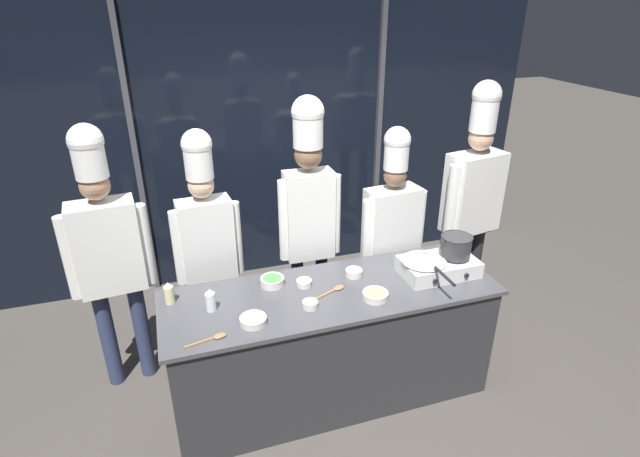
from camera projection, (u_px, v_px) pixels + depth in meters
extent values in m
plane|color=#47423D|center=(330.00, 391.00, 3.72)|extent=(24.00, 24.00, 0.00)
cube|color=black|center=(265.00, 145.00, 4.83)|extent=(5.56, 0.04, 2.70)
cube|color=#47474C|center=(136.00, 158.00, 4.46)|extent=(0.05, 0.05, 2.70)
cube|color=#47474C|center=(378.00, 136.00, 5.12)|extent=(0.05, 0.05, 2.70)
cube|color=#2D2D30|center=(331.00, 345.00, 3.53)|extent=(2.19, 0.71, 0.85)
cube|color=#47474C|center=(332.00, 293.00, 3.34)|extent=(2.26, 0.75, 0.03)
cube|color=silver|center=(438.00, 267.00, 3.52)|extent=(0.53, 0.32, 0.11)
cylinder|color=black|center=(424.00, 262.00, 3.46)|extent=(0.21, 0.21, 0.01)
cylinder|color=black|center=(435.00, 281.00, 3.34)|extent=(0.03, 0.01, 0.03)
cylinder|color=black|center=(454.00, 256.00, 3.53)|extent=(0.21, 0.21, 0.01)
cylinder|color=black|center=(467.00, 275.00, 3.41)|extent=(0.03, 0.01, 0.03)
cylinder|color=#ADAFB5|center=(424.00, 260.00, 3.45)|extent=(0.30, 0.30, 0.01)
cone|color=#ADAFB5|center=(424.00, 258.00, 3.45)|extent=(0.31, 0.31, 0.04)
cylinder|color=black|center=(445.00, 276.00, 3.21)|extent=(0.02, 0.24, 0.02)
cylinder|color=#333335|center=(456.00, 246.00, 3.49)|extent=(0.21, 0.21, 0.15)
torus|color=#333335|center=(457.00, 237.00, 3.46)|extent=(0.22, 0.22, 0.01)
torus|color=#333335|center=(442.00, 243.00, 3.44)|extent=(0.01, 0.05, 0.05)
torus|color=#333335|center=(471.00, 238.00, 3.51)|extent=(0.01, 0.05, 0.05)
cylinder|color=beige|center=(169.00, 295.00, 3.19)|extent=(0.06, 0.06, 0.12)
cone|color=white|center=(168.00, 285.00, 3.15)|extent=(0.05, 0.05, 0.03)
cylinder|color=white|center=(211.00, 302.00, 3.11)|extent=(0.06, 0.06, 0.12)
cone|color=white|center=(210.00, 291.00, 3.08)|extent=(0.05, 0.05, 0.03)
cylinder|color=silver|center=(253.00, 321.00, 3.00)|extent=(0.16, 0.16, 0.04)
torus|color=silver|center=(253.00, 318.00, 2.99)|extent=(0.17, 0.17, 0.01)
cylinder|color=white|center=(253.00, 319.00, 3.00)|extent=(0.13, 0.13, 0.02)
cylinder|color=silver|center=(304.00, 283.00, 3.39)|extent=(0.10, 0.10, 0.04)
torus|color=silver|center=(304.00, 280.00, 3.38)|extent=(0.11, 0.11, 0.01)
cylinder|color=#EAA893|center=(304.00, 282.00, 3.38)|extent=(0.08, 0.08, 0.02)
cylinder|color=silver|center=(354.00, 273.00, 3.51)|extent=(0.12, 0.12, 0.05)
torus|color=silver|center=(354.00, 270.00, 3.50)|extent=(0.12, 0.12, 0.01)
cylinder|color=silver|center=(354.00, 271.00, 3.50)|extent=(0.10, 0.10, 0.03)
cylinder|color=silver|center=(375.00, 296.00, 3.25)|extent=(0.17, 0.17, 0.04)
torus|color=silver|center=(375.00, 293.00, 3.24)|extent=(0.17, 0.17, 0.01)
cylinder|color=#9E896B|center=(375.00, 294.00, 3.24)|extent=(0.14, 0.14, 0.02)
cylinder|color=silver|center=(272.00, 282.00, 3.39)|extent=(0.16, 0.16, 0.05)
torus|color=silver|center=(272.00, 278.00, 3.38)|extent=(0.16, 0.16, 0.01)
cylinder|color=#4C9E47|center=(272.00, 280.00, 3.39)|extent=(0.13, 0.13, 0.03)
cylinder|color=silver|center=(310.00, 305.00, 3.15)|extent=(0.10, 0.10, 0.04)
torus|color=silver|center=(310.00, 302.00, 3.15)|extent=(0.10, 0.10, 0.01)
cylinder|color=silver|center=(310.00, 303.00, 3.15)|extent=(0.08, 0.08, 0.02)
cube|color=olive|center=(324.00, 295.00, 3.28)|extent=(0.17, 0.09, 0.01)
ellipsoid|color=olive|center=(339.00, 287.00, 3.36)|extent=(0.10, 0.08, 0.02)
cube|color=olive|center=(199.00, 343.00, 2.84)|extent=(0.17, 0.05, 0.01)
ellipsoid|color=olive|center=(220.00, 336.00, 2.89)|extent=(0.09, 0.06, 0.02)
cylinder|color=#2D3856|center=(142.00, 330.00, 3.73)|extent=(0.11, 0.11, 0.80)
cylinder|color=#2D3856|center=(108.00, 338.00, 3.65)|extent=(0.11, 0.11, 0.80)
cube|color=white|center=(107.00, 247.00, 3.38)|extent=(0.45, 0.26, 0.65)
cylinder|color=white|center=(145.00, 245.00, 3.44)|extent=(0.09, 0.09, 0.60)
cylinder|color=white|center=(69.00, 258.00, 3.27)|extent=(0.09, 0.09, 0.60)
sphere|color=#A87A5B|center=(95.00, 185.00, 3.19)|extent=(0.19, 0.19, 0.19)
cylinder|color=white|center=(89.00, 160.00, 3.11)|extent=(0.20, 0.20, 0.24)
sphere|color=white|center=(85.00, 141.00, 3.06)|extent=(0.22, 0.22, 0.22)
cylinder|color=#2D3856|center=(228.00, 315.00, 3.94)|extent=(0.10, 0.10, 0.76)
cylinder|color=#2D3856|center=(202.00, 321.00, 3.87)|extent=(0.10, 0.10, 0.76)
cube|color=white|center=(207.00, 240.00, 3.61)|extent=(0.39, 0.23, 0.61)
cylinder|color=white|center=(237.00, 238.00, 3.67)|extent=(0.08, 0.08, 0.57)
cylinder|color=white|center=(178.00, 248.00, 3.52)|extent=(0.08, 0.08, 0.57)
sphere|color=beige|center=(201.00, 185.00, 3.43)|extent=(0.18, 0.18, 0.18)
cylinder|color=white|center=(198.00, 161.00, 3.36)|extent=(0.19, 0.19, 0.24)
sphere|color=white|center=(196.00, 144.00, 3.30)|extent=(0.21, 0.21, 0.21)
cylinder|color=#2D3856|center=(321.00, 299.00, 4.08)|extent=(0.09, 0.09, 0.84)
cylinder|color=#2D3856|center=(298.00, 303.00, 4.02)|extent=(0.09, 0.09, 0.84)
cube|color=white|center=(309.00, 215.00, 3.72)|extent=(0.36, 0.19, 0.68)
cylinder|color=white|center=(336.00, 214.00, 3.76)|extent=(0.07, 0.07, 0.63)
cylinder|color=white|center=(284.00, 221.00, 3.65)|extent=(0.07, 0.07, 0.63)
sphere|color=brown|center=(308.00, 155.00, 3.52)|extent=(0.20, 0.20, 0.20)
cylinder|color=white|center=(308.00, 130.00, 3.45)|extent=(0.21, 0.21, 0.25)
sphere|color=white|center=(308.00, 112.00, 3.39)|extent=(0.23, 0.23, 0.23)
cylinder|color=#232326|center=(398.00, 292.00, 4.26)|extent=(0.11, 0.11, 0.73)
cylinder|color=#232326|center=(375.00, 298.00, 4.18)|extent=(0.11, 0.11, 0.73)
cube|color=white|center=(392.00, 224.00, 3.93)|extent=(0.44, 0.27, 0.59)
cylinder|color=white|center=(419.00, 223.00, 4.00)|extent=(0.08, 0.08, 0.55)
cylinder|color=white|center=(368.00, 233.00, 3.83)|extent=(0.08, 0.08, 0.55)
sphere|color=brown|center=(395.00, 175.00, 3.76)|extent=(0.18, 0.18, 0.18)
cylinder|color=white|center=(396.00, 155.00, 3.69)|extent=(0.18, 0.18, 0.23)
sphere|color=white|center=(397.00, 140.00, 3.64)|extent=(0.20, 0.20, 0.20)
cylinder|color=#232326|center=(473.00, 267.00, 4.55)|extent=(0.12, 0.12, 0.84)
cylinder|color=#232326|center=(451.00, 274.00, 4.44)|extent=(0.12, 0.12, 0.84)
cube|color=white|center=(473.00, 192.00, 4.17)|extent=(0.51, 0.33, 0.68)
cylinder|color=white|center=(499.00, 191.00, 4.27)|extent=(0.09, 0.09, 0.62)
cylinder|color=white|center=(452.00, 202.00, 4.04)|extent=(0.09, 0.09, 0.62)
sphere|color=tan|center=(481.00, 138.00, 3.97)|extent=(0.20, 0.20, 0.20)
cylinder|color=white|center=(484.00, 113.00, 3.89)|extent=(0.21, 0.21, 0.29)
sphere|color=white|center=(487.00, 95.00, 3.83)|extent=(0.23, 0.23, 0.23)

